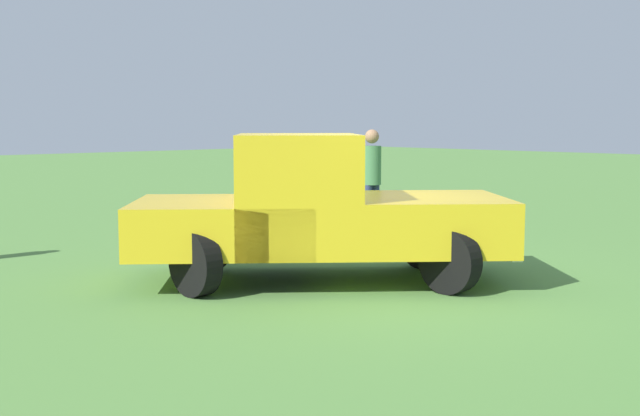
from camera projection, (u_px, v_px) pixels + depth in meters
ground_plane at (360, 278)px, 9.82m from camera, size 80.00×80.00×0.00m
pickup_truck at (311, 207)px, 9.54m from camera, size 4.33×4.60×1.79m
person_bystander at (372, 175)px, 13.40m from camera, size 0.33×0.34×1.82m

